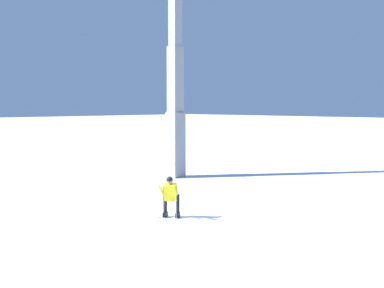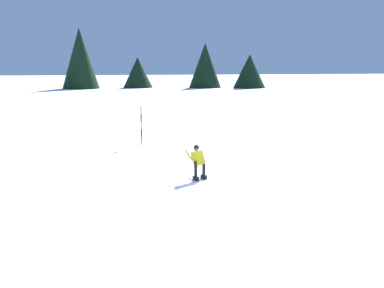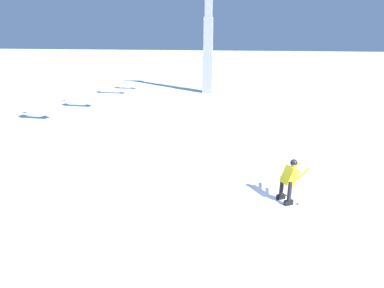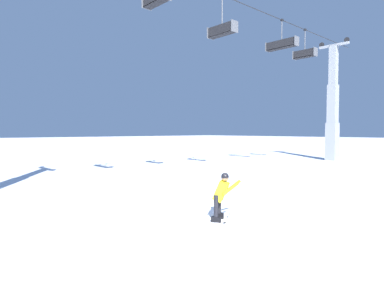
% 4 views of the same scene
% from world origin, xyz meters
% --- Properties ---
extents(ground_plane, '(260.00, 260.00, 0.00)m').
position_xyz_m(ground_plane, '(0.00, 0.00, 0.00)').
color(ground_plane, white).
extents(skier_carving_main, '(1.35, 1.72, 1.51)m').
position_xyz_m(skier_carving_main, '(0.40, 0.18, 0.79)').
color(skier_carving_main, white).
rests_on(skier_carving_main, ground_plane).
extents(trail_marker_pole, '(0.07, 0.28, 2.22)m').
position_xyz_m(trail_marker_pole, '(2.49, -7.76, 1.19)').
color(trail_marker_pole, orange).
rests_on(trail_marker_pole, ground_plane).
extents(tree_line_ridge, '(34.35, 8.58, 9.99)m').
position_xyz_m(tree_line_ridge, '(-0.73, -61.34, 3.94)').
color(tree_line_ridge, black).
rests_on(tree_line_ridge, ground_plane).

